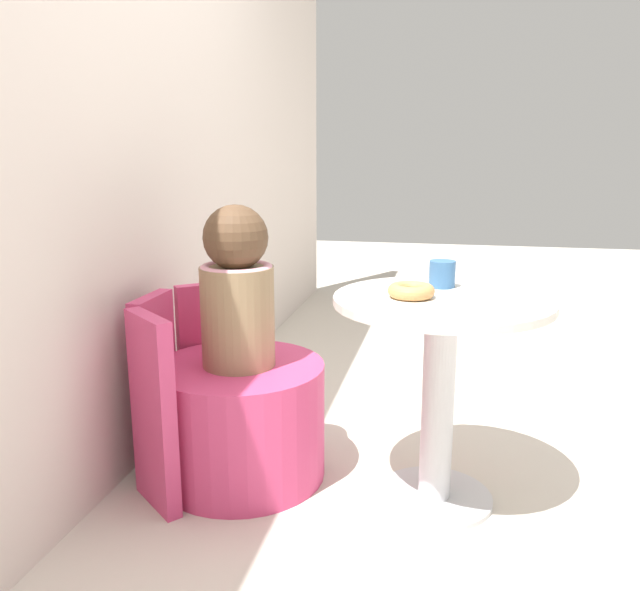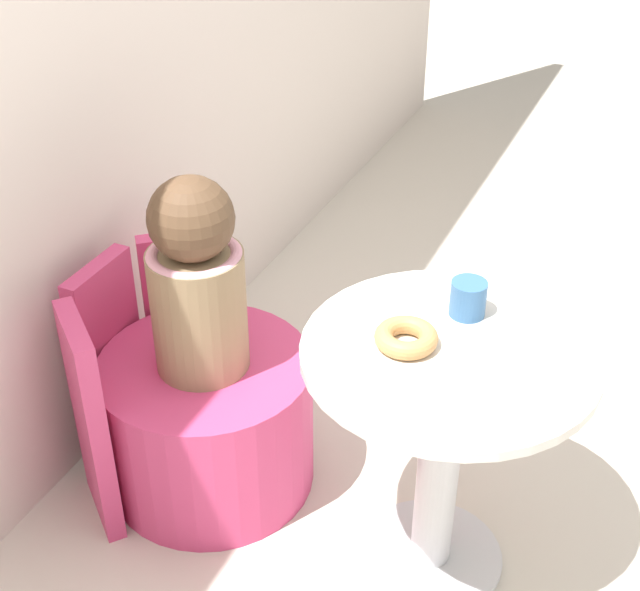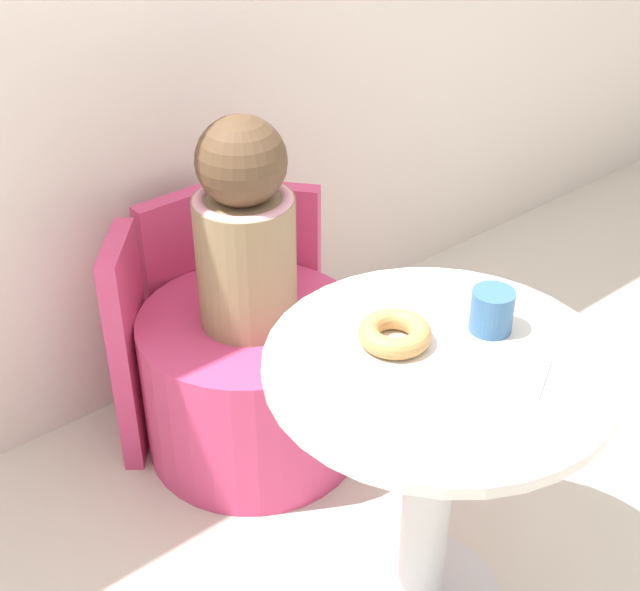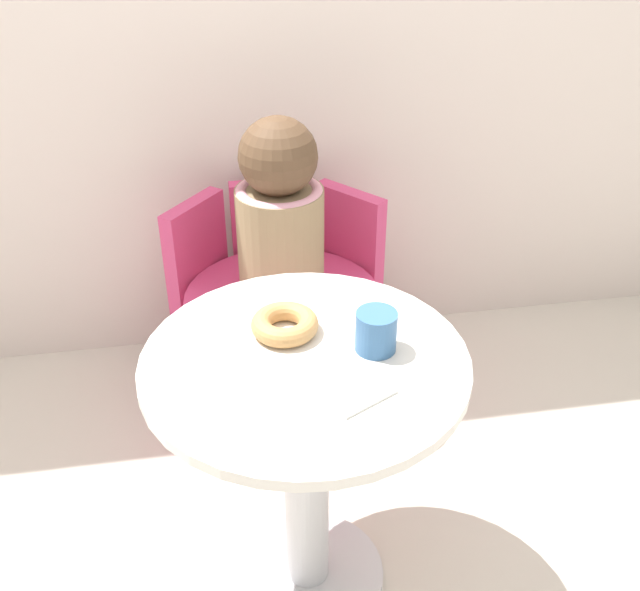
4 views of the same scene
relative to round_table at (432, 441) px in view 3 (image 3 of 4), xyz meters
The scene contains 7 objects.
round_table is the anchor object (origin of this frame).
tub_chair 0.72m from the round_table, 87.26° to the left, with size 0.58×0.58×0.41m.
booth_backrest 0.92m from the round_table, 87.99° to the left, with size 0.68×0.25×0.63m.
child_figure 0.70m from the round_table, 87.26° to the left, with size 0.25×0.25×0.54m.
donut 0.24m from the round_table, 106.58° to the left, with size 0.14×0.14×0.04m.
cup 0.29m from the round_table, ahead, with size 0.08×0.08×0.09m.
paper_napkin 0.24m from the round_table, 56.91° to the right, with size 0.17×0.17×0.01m.
Camera 3 is at (-1.08, -0.84, 1.68)m, focal length 50.00 mm.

